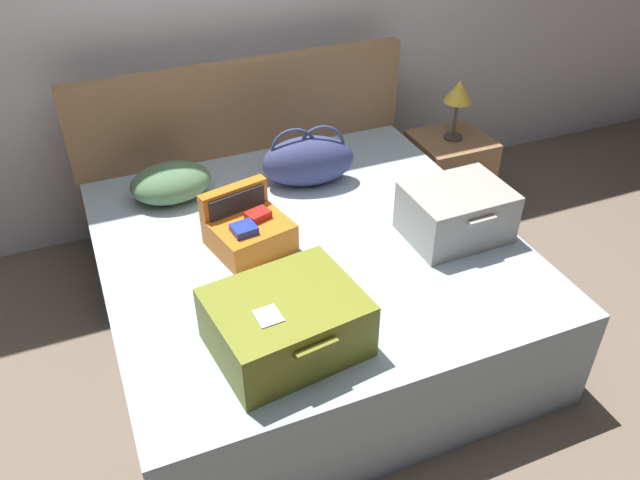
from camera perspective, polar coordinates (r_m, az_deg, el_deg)
name	(u,v)px	position (r m, az deg, el deg)	size (l,w,h in m)	color
ground_plane	(342,380)	(3.00, 1.96, -12.33)	(12.00, 12.00, 0.00)	#6B5B4C
bed	(309,285)	(3.09, -0.99, -3.99)	(1.83, 1.85, 0.52)	#99ADBC
headboard	(246,149)	(3.71, -6.61, 8.01)	(1.87, 0.08, 1.03)	olive
hard_case_large	(286,322)	(2.34, -3.05, -7.33)	(0.58, 0.49, 0.24)	olive
hard_case_medium	(456,212)	(2.97, 12.02, 2.46)	(0.45, 0.38, 0.24)	gray
hard_case_small	(249,230)	(2.86, -6.37, 0.89)	(0.38, 0.37, 0.25)	#D16619
duffel_bag	(308,160)	(3.29, -1.06, 7.11)	(0.51, 0.31, 0.32)	navy
pillow_near_headboard	(171,183)	(3.27, -13.13, 4.99)	(0.40, 0.29, 0.18)	#4C724C
nightstand	(448,174)	(4.06, 11.31, 5.78)	(0.44, 0.40, 0.49)	olive
table_lamp	(459,94)	(3.83, 12.24, 12.59)	(0.17, 0.17, 0.36)	#3F3833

